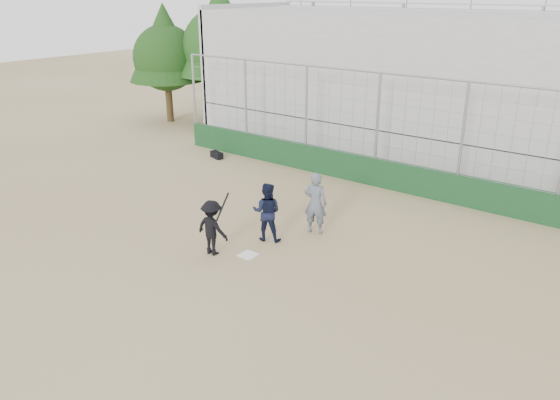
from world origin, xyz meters
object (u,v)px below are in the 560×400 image
Objects in this scene: equipment_bag at (217,155)px; umpire at (315,206)px; batter_at_plate at (212,228)px; catcher_crouched at (267,221)px.

umpire is at bearing -26.66° from equipment_bag.
equipment_bag is (-6.00, 6.49, -0.62)m from batter_at_plate.
batter_at_plate is at bearing 47.57° from umpire.
catcher_crouched is (0.64, 1.52, -0.18)m from batter_at_plate.
catcher_crouched is 8.30m from equipment_bag.
umpire reaches higher than catcher_crouched.
equipment_bag is (-6.64, 4.97, -0.44)m from catcher_crouched.
catcher_crouched is 0.70× the size of umpire.
umpire is at bearing 57.61° from catcher_crouched.
batter_at_plate is 2.45× the size of equipment_bag.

